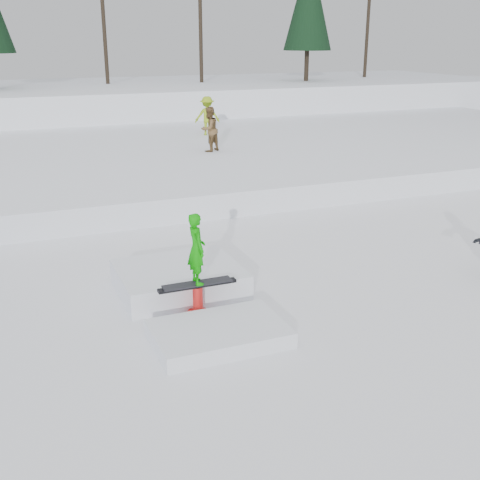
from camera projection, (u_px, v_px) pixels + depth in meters
name	position (u px, v px, depth m)	size (l,w,h in m)	color
ground	(255.00, 329.00, 11.47)	(120.00, 120.00, 0.00)	white
snow_berm	(62.00, 106.00, 37.38)	(60.00, 14.00, 2.40)	white
snow_midrise	(104.00, 159.00, 25.37)	(50.00, 18.00, 0.80)	white
walker_olive	(209.00, 129.00, 24.47)	(0.88, 0.68, 1.81)	brown
walker_ygreen	(207.00, 116.00, 28.57)	(1.17, 0.67, 1.81)	#8CAF18
jib_rail_feature	(189.00, 290.00, 12.47)	(2.60, 4.40, 2.11)	white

